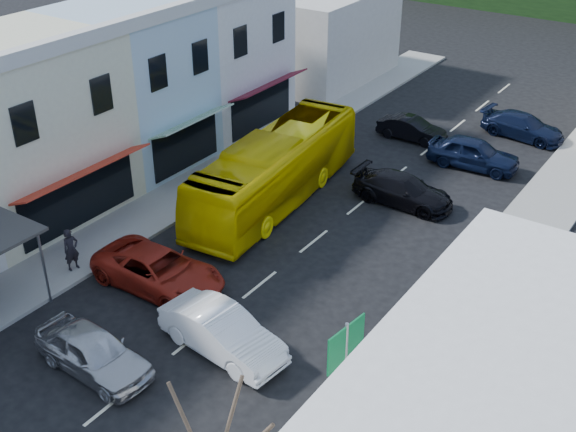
% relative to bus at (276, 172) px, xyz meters
% --- Properties ---
extents(ground, '(120.00, 120.00, 0.00)m').
position_rel_bus_xyz_m(ground, '(3.54, -10.16, -1.55)').
color(ground, black).
rests_on(ground, ground).
extents(sidewalk_left, '(3.00, 52.00, 0.15)m').
position_rel_bus_xyz_m(sidewalk_left, '(-3.96, -0.16, -1.48)').
color(sidewalk_left, gray).
rests_on(sidewalk_left, ground).
extents(sidewalk_right, '(3.00, 52.00, 0.15)m').
position_rel_bus_xyz_m(sidewalk_right, '(11.04, -0.16, -1.48)').
color(sidewalk_right, gray).
rests_on(sidewalk_right, ground).
extents(shopfront_row, '(8.25, 30.00, 8.00)m').
position_rel_bus_xyz_m(shopfront_row, '(-8.96, -5.16, 2.45)').
color(shopfront_row, silver).
rests_on(shopfront_row, ground).
extents(distant_block_left, '(8.00, 10.00, 6.00)m').
position_rel_bus_xyz_m(distant_block_left, '(-8.46, 16.84, 1.45)').
color(distant_block_left, '#B7B2A8').
rests_on(distant_block_left, ground).
extents(bus, '(3.65, 11.79, 3.10)m').
position_rel_bus_xyz_m(bus, '(0.00, 0.00, 0.00)').
color(bus, yellow).
rests_on(bus, ground).
extents(car_silver, '(4.48, 2.01, 1.40)m').
position_rel_bus_xyz_m(car_silver, '(1.91, -13.26, -0.85)').
color(car_silver, '#B6B6BB').
rests_on(car_silver, ground).
extents(car_white, '(4.58, 2.29, 1.40)m').
position_rel_bus_xyz_m(car_white, '(4.85, -10.10, -0.85)').
color(car_white, white).
rests_on(car_white, ground).
extents(car_red, '(4.62, 1.95, 1.40)m').
position_rel_bus_xyz_m(car_red, '(0.36, -8.46, -0.85)').
color(car_red, maroon).
rests_on(car_red, ground).
extents(car_black_near, '(4.50, 1.84, 1.40)m').
position_rel_bus_xyz_m(car_black_near, '(5.14, 3.17, -0.85)').
color(car_black_near, black).
rests_on(car_black_near, ground).
extents(car_navy_mid, '(4.51, 2.08, 1.40)m').
position_rel_bus_xyz_m(car_navy_mid, '(6.39, 8.86, -0.85)').
color(car_navy_mid, black).
rests_on(car_navy_mid, ground).
extents(car_black_far, '(4.41, 1.84, 1.40)m').
position_rel_bus_xyz_m(car_black_far, '(2.12, 10.41, -0.85)').
color(car_black_far, black).
rests_on(car_black_far, ground).
extents(car_navy_far, '(4.68, 2.34, 1.40)m').
position_rel_bus_xyz_m(car_navy_far, '(7.24, 14.25, -0.85)').
color(car_navy_far, black).
rests_on(car_navy_far, ground).
extents(pedestrian_left, '(0.49, 0.66, 1.70)m').
position_rel_bus_xyz_m(pedestrian_left, '(-3.25, -9.63, -0.55)').
color(pedestrian_left, black).
rests_on(pedestrian_left, sidewalk_left).
extents(direction_sign, '(0.60, 1.72, 3.72)m').
position_rel_bus_xyz_m(direction_sign, '(9.94, -10.59, 0.31)').
color(direction_sign, '#075E2D').
rests_on(direction_sign, ground).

